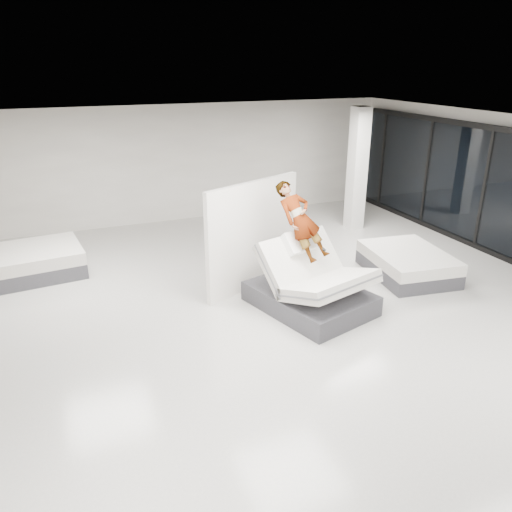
{
  "coord_description": "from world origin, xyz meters",
  "views": [
    {
      "loc": [
        -3.38,
        -6.59,
        4.3
      ],
      "look_at": [
        -0.24,
        1.14,
        1.0
      ],
      "focal_mm": 35.0,
      "sensor_mm": 36.0,
      "label": 1
    }
  ],
  "objects_px": {
    "column": "(357,169)",
    "hero_bed": "(311,287)",
    "divider_panel": "(253,236)",
    "flat_bed_left_far": "(29,262)",
    "person": "(300,237)",
    "flat_bed_right_far": "(407,263)",
    "remote": "(322,248)"
  },
  "relations": [
    {
      "from": "person",
      "to": "column",
      "type": "bearing_deg",
      "value": 29.49
    },
    {
      "from": "divider_panel",
      "to": "flat_bed_left_far",
      "type": "bearing_deg",
      "value": 127.84
    },
    {
      "from": "hero_bed",
      "to": "remote",
      "type": "distance_m",
      "value": 0.74
    },
    {
      "from": "hero_bed",
      "to": "remote",
      "type": "bearing_deg",
      "value": 12.67
    },
    {
      "from": "person",
      "to": "flat_bed_left_far",
      "type": "height_order",
      "value": "person"
    },
    {
      "from": "hero_bed",
      "to": "column",
      "type": "height_order",
      "value": "column"
    },
    {
      "from": "divider_panel",
      "to": "column",
      "type": "height_order",
      "value": "column"
    },
    {
      "from": "person",
      "to": "remote",
      "type": "relative_size",
      "value": 11.09
    },
    {
      "from": "person",
      "to": "remote",
      "type": "xyz_separation_m",
      "value": [
        0.31,
        -0.28,
        -0.17
      ]
    },
    {
      "from": "column",
      "to": "remote",
      "type": "bearing_deg",
      "value": -129.6
    },
    {
      "from": "hero_bed",
      "to": "person",
      "type": "relative_size",
      "value": 1.59
    },
    {
      "from": "hero_bed",
      "to": "remote",
      "type": "xyz_separation_m",
      "value": [
        0.22,
        0.05,
        0.71
      ]
    },
    {
      "from": "person",
      "to": "divider_panel",
      "type": "bearing_deg",
      "value": 102.27
    },
    {
      "from": "person",
      "to": "column",
      "type": "height_order",
      "value": "column"
    },
    {
      "from": "hero_bed",
      "to": "flat_bed_right_far",
      "type": "bearing_deg",
      "value": 12.63
    },
    {
      "from": "column",
      "to": "person",
      "type": "bearing_deg",
      "value": -134.43
    },
    {
      "from": "hero_bed",
      "to": "person",
      "type": "height_order",
      "value": "person"
    },
    {
      "from": "divider_panel",
      "to": "flat_bed_right_far",
      "type": "xyz_separation_m",
      "value": [
        3.24,
        -0.72,
        -0.81
      ]
    },
    {
      "from": "hero_bed",
      "to": "column",
      "type": "relative_size",
      "value": 0.77
    },
    {
      "from": "divider_panel",
      "to": "hero_bed",
      "type": "bearing_deg",
      "value": -88.03
    },
    {
      "from": "remote",
      "to": "flat_bed_right_far",
      "type": "bearing_deg",
      "value": -3.45
    },
    {
      "from": "remote",
      "to": "flat_bed_left_far",
      "type": "height_order",
      "value": "remote"
    },
    {
      "from": "hero_bed",
      "to": "flat_bed_left_far",
      "type": "xyz_separation_m",
      "value": [
        -4.83,
        3.6,
        -0.14
      ]
    },
    {
      "from": "column",
      "to": "hero_bed",
      "type": "bearing_deg",
      "value": -131.12
    },
    {
      "from": "divider_panel",
      "to": "flat_bed_left_far",
      "type": "height_order",
      "value": "divider_panel"
    },
    {
      "from": "flat_bed_left_far",
      "to": "column",
      "type": "distance_m",
      "value": 8.28
    },
    {
      "from": "hero_bed",
      "to": "person",
      "type": "bearing_deg",
      "value": 106.07
    },
    {
      "from": "divider_panel",
      "to": "flat_bed_left_far",
      "type": "distance_m",
      "value": 4.86
    },
    {
      "from": "column",
      "to": "flat_bed_right_far",
      "type": "bearing_deg",
      "value": -102.63
    },
    {
      "from": "remote",
      "to": "column",
      "type": "height_order",
      "value": "column"
    },
    {
      "from": "person",
      "to": "hero_bed",
      "type": "bearing_deg",
      "value": -90.0
    },
    {
      "from": "hero_bed",
      "to": "column",
      "type": "distance_m",
      "value": 5.22
    }
  ]
}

